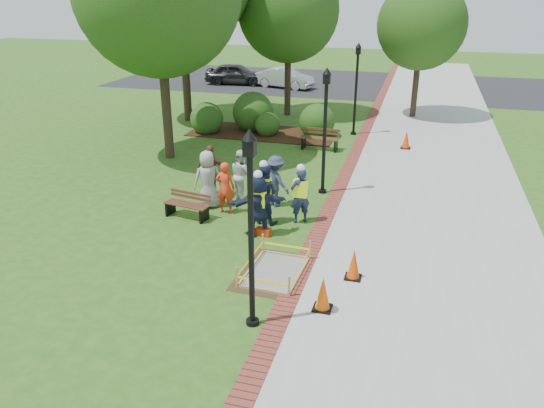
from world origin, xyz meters
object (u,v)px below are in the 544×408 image
(wet_concrete_pad, at_px, (275,265))
(hivis_worker_a, at_px, (258,204))
(cone_front, at_px, (323,294))
(bench_near, at_px, (187,210))
(hivis_worker_b, at_px, (300,194))
(hivis_worker_c, at_px, (264,192))
(lamp_near, at_px, (251,218))

(wet_concrete_pad, relative_size, hivis_worker_a, 1.20)
(cone_front, bearing_deg, bench_near, 142.36)
(bench_near, xyz_separation_m, hivis_worker_b, (3.42, 0.63, 0.67))
(wet_concrete_pad, height_order, cone_front, cone_front)
(hivis_worker_c, bearing_deg, wet_concrete_pad, -68.30)
(cone_front, relative_size, hivis_worker_b, 0.45)
(wet_concrete_pad, distance_m, bench_near, 4.35)
(bench_near, bearing_deg, hivis_worker_b, 10.44)
(bench_near, height_order, hivis_worker_a, hivis_worker_a)
(hivis_worker_a, relative_size, hivis_worker_c, 1.00)
(cone_front, relative_size, lamp_near, 0.19)
(hivis_worker_a, xyz_separation_m, hivis_worker_c, (-0.11, 0.89, -0.00))
(cone_front, relative_size, hivis_worker_a, 0.42)
(bench_near, relative_size, hivis_worker_b, 0.81)
(bench_near, height_order, lamp_near, lamp_near)
(bench_near, bearing_deg, cone_front, -37.64)
(wet_concrete_pad, relative_size, hivis_worker_b, 1.28)
(wet_concrete_pad, height_order, hivis_worker_c, hivis_worker_c)
(bench_near, distance_m, hivis_worker_a, 2.65)
(wet_concrete_pad, relative_size, bench_near, 1.58)
(wet_concrete_pad, height_order, lamp_near, lamp_near)
(hivis_worker_b, bearing_deg, cone_front, -70.90)
(cone_front, xyz_separation_m, hivis_worker_a, (-2.48, 3.24, 0.57))
(hivis_worker_b, bearing_deg, hivis_worker_a, -127.59)
(wet_concrete_pad, bearing_deg, bench_near, 143.96)
(cone_front, xyz_separation_m, lamp_near, (-1.33, -0.93, 2.08))
(hivis_worker_b, distance_m, hivis_worker_c, 1.09)
(cone_front, xyz_separation_m, hivis_worker_c, (-2.58, 4.14, 0.57))
(lamp_near, xyz_separation_m, hivis_worker_a, (-1.15, 4.17, -1.51))
(cone_front, height_order, hivis_worker_c, hivis_worker_c)
(bench_near, distance_m, lamp_near, 6.39)
(bench_near, distance_m, hivis_worker_b, 3.54)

